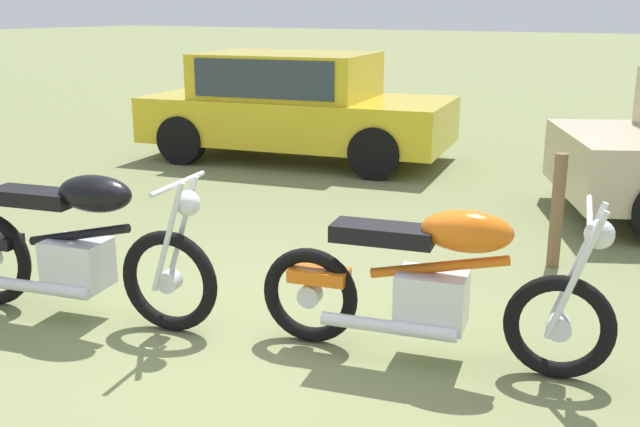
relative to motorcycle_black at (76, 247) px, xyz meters
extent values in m
plane|color=olive|center=(1.09, 0.30, -0.49)|extent=(120.00, 120.00, 0.00)
torus|color=black|center=(0.66, 0.15, -0.16)|extent=(0.67, 0.23, 0.67)
cylinder|color=silver|center=(0.66, 0.15, -0.16)|extent=(0.16, 0.13, 0.14)
cylinder|color=silver|center=(0.70, 0.25, 0.16)|extent=(0.27, 0.09, 0.72)
cylinder|color=silver|center=(0.74, 0.08, 0.16)|extent=(0.27, 0.09, 0.72)
cube|color=silver|center=(0.00, 0.00, -0.11)|extent=(0.46, 0.38, 0.32)
cylinder|color=black|center=(0.02, 0.01, 0.09)|extent=(0.76, 0.22, 0.22)
ellipsoid|color=black|center=(0.17, 0.04, 0.38)|extent=(0.56, 0.37, 0.24)
cube|color=black|center=(-0.30, -0.06, 0.32)|extent=(0.64, 0.36, 0.10)
cylinder|color=silver|center=(0.76, 0.17, 0.49)|extent=(0.17, 0.63, 0.03)
sphere|color=silver|center=(0.82, 0.18, 0.37)|extent=(0.19, 0.19, 0.16)
cylinder|color=silver|center=(-0.19, -0.20, -0.25)|extent=(0.80, 0.25, 0.08)
torus|color=black|center=(2.95, 0.78, -0.19)|extent=(0.61, 0.22, 0.61)
torus|color=black|center=(1.52, 0.47, -0.19)|extent=(0.61, 0.22, 0.61)
cylinder|color=silver|center=(2.95, 0.78, -0.19)|extent=(0.16, 0.13, 0.14)
cylinder|color=silver|center=(1.52, 0.47, -0.19)|extent=(0.16, 0.13, 0.14)
cylinder|color=silver|center=(2.99, 0.88, 0.15)|extent=(0.28, 0.09, 0.75)
cylinder|color=silver|center=(3.03, 0.70, 0.15)|extent=(0.28, 0.09, 0.75)
cube|color=silver|center=(2.25, 0.63, -0.11)|extent=(0.45, 0.38, 0.32)
cylinder|color=orange|center=(2.28, 0.64, 0.09)|extent=(0.80, 0.23, 0.23)
ellipsoid|color=orange|center=(2.43, 0.67, 0.31)|extent=(0.56, 0.36, 0.24)
cube|color=black|center=(1.96, 0.57, 0.25)|extent=(0.64, 0.36, 0.10)
cube|color=orange|center=(1.58, 0.48, -0.05)|extent=(0.39, 0.25, 0.08)
cylinder|color=silver|center=(3.05, 0.80, 0.49)|extent=(0.17, 0.63, 0.03)
sphere|color=silver|center=(3.11, 0.81, 0.37)|extent=(0.19, 0.19, 0.16)
cylinder|color=silver|center=(2.07, 0.43, -0.25)|extent=(0.80, 0.25, 0.08)
cube|color=gold|center=(-1.68, 5.33, 0.06)|extent=(4.32, 2.50, 0.60)
cube|color=gold|center=(-1.83, 5.30, 0.64)|extent=(2.49, 1.99, 0.60)
cube|color=#2D3842|center=(-1.83, 5.30, 0.66)|extent=(2.17, 1.96, 0.48)
cylinder|color=black|center=(-0.53, 6.39, -0.17)|extent=(0.67, 0.34, 0.64)
cylinder|color=black|center=(-0.22, 4.76, -0.17)|extent=(0.67, 0.34, 0.64)
cylinder|color=black|center=(-3.14, 5.90, -0.17)|extent=(0.67, 0.34, 0.64)
cylinder|color=black|center=(-2.84, 4.27, -0.17)|extent=(0.67, 0.34, 0.64)
cylinder|color=black|center=(2.38, 5.26, -0.17)|extent=(0.67, 0.48, 0.64)
cylinder|color=brown|center=(2.46, 2.67, -0.03)|extent=(0.10, 0.10, 0.92)
camera|label=1|loc=(3.79, -3.19, 1.53)|focal=42.09mm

